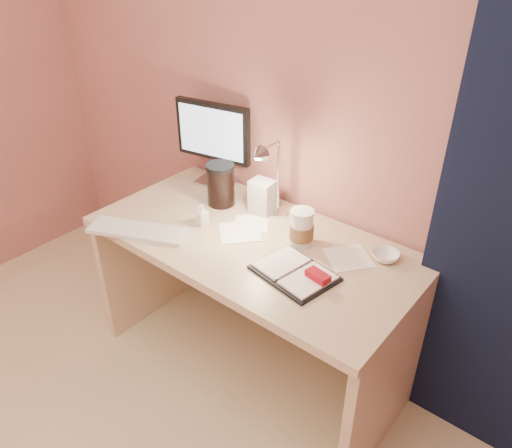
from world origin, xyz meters
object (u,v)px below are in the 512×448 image
Objects in this scene: coffee_cup at (302,229)px; desk_lamp at (263,174)px; monitor at (214,136)px; desk at (263,273)px; product_box at (262,197)px; dark_jar at (221,187)px; lotion_bottle at (203,215)px; keyboard at (138,231)px; bowl at (385,256)px; planner at (296,273)px.

desk_lamp reaches higher than coffee_cup.
monitor reaches higher than coffee_cup.
desk is 0.35m from product_box.
dark_jar is at bearing -50.64° from monitor.
coffee_cup reaches higher than product_box.
product_box is (-0.29, 0.10, 0.00)m from coffee_cup.
keyboard is at bearing -126.39° from lotion_bottle.
monitor is 2.67× the size of product_box.
bowl is at bearing -14.15° from monitor.
coffee_cup reaches higher than keyboard.
planner is 3.46× the size of lotion_bottle.
lotion_bottle is at bearing -65.56° from monitor.
product_box is at bearing -22.77° from monitor.
monitor reaches higher than lotion_bottle.
monitor is at bearing 155.88° from desk_lamp.
bowl is 0.60m from desk_lamp.
keyboard is at bearing -155.08° from planner.
lotion_bottle is at bearing -142.13° from desk_lamp.
bowl is 0.61× the size of dark_jar.
planner is at bearing -36.24° from monitor.
desk_lamp is (-0.05, 0.06, 0.46)m from desk.
monitor is (-0.47, 0.20, 0.48)m from desk.
dark_jar is at bearing -174.67° from bowl.
dark_jar is 0.21m from product_box.
lotion_bottle is 0.20m from dark_jar.
desk is 3.25× the size of keyboard.
product_box reaches higher than bowl.
monitor is 4.42× the size of lotion_bottle.
coffee_cup is at bearing 18.58° from lotion_bottle.
keyboard is 2.72× the size of coffee_cup.
coffee_cup is 1.01× the size of product_box.
monitor is 0.44m from lotion_bottle.
monitor is at bearing 164.23° from planner.
lotion_bottle is at bearing -161.42° from coffee_cup.
dark_jar is (-0.59, 0.23, 0.08)m from planner.
coffee_cup is (0.65, -0.18, -0.18)m from monitor.
dark_jar is (-0.30, 0.07, 0.31)m from desk.
bowl is 0.61m from product_box.
desk is at bearing 15.91° from keyboard.
coffee_cup is 0.45m from lotion_bottle.
lotion_bottle reaches higher than desk.
product_box is at bearing 61.17° from lotion_bottle.
planner is at bearing -39.74° from product_box.
product_box is at bearing 33.06° from keyboard.
planner is 2.09× the size of product_box.
dark_jar is 0.47× the size of desk_lamp.
keyboard is 2.42× the size of dark_jar.
keyboard is at bearing -104.04° from dark_jar.
planner is 0.37m from bowl.
coffee_cup is 0.34m from bowl.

